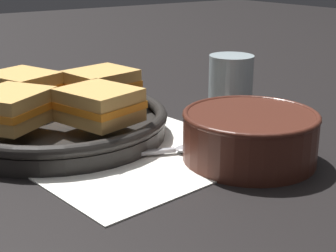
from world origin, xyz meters
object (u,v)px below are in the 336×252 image
at_px(sandwich_far_right, 99,105).
at_px(drinking_glass, 231,83).
at_px(soup_bowl, 250,133).
at_px(sandwich_far_left, 11,108).
at_px(sandwich_near_left, 99,85).
at_px(sandwich_near_right, 22,87).
at_px(skillet, 60,123).
at_px(spoon, 177,149).

bearing_deg(sandwich_far_right, drinking_glass, 7.92).
xyz_separation_m(soup_bowl, drinking_glass, (0.14, 0.19, 0.01)).
xyz_separation_m(sandwich_far_left, drinking_glass, (0.39, -0.02, -0.02)).
bearing_deg(sandwich_near_left, sandwich_far_right, -118.14).
relative_size(sandwich_near_left, sandwich_near_right, 0.92).
relative_size(sandwich_near_left, drinking_glass, 1.17).
distance_m(sandwich_near_left, drinking_glass, 0.23).
bearing_deg(sandwich_far_left, drinking_glass, -2.51).
height_order(skillet, drinking_glass, drinking_glass).
xyz_separation_m(skillet, sandwich_far_left, (-0.08, -0.03, 0.04)).
distance_m(skillet, sandwich_near_left, 0.09).
bearing_deg(skillet, spoon, -59.19).
distance_m(soup_bowl, skillet, 0.29).
height_order(skillet, sandwich_far_right, sandwich_far_right).
bearing_deg(spoon, skillet, 140.60).
bearing_deg(soup_bowl, sandwich_far_right, 132.16).
distance_m(soup_bowl, sandwich_far_left, 0.32).
relative_size(sandwich_near_right, sandwich_far_left, 0.94).
xyz_separation_m(sandwich_near_left, sandwich_far_right, (-0.06, -0.10, 0.00)).
relative_size(sandwich_near_left, sandwich_far_right, 0.95).
distance_m(spoon, skillet, 0.19).
bearing_deg(sandwich_near_left, spoon, -84.53).
bearing_deg(sandwich_near_right, sandwich_far_left, -118.14).
height_order(sandwich_near_left, sandwich_far_right, same).
relative_size(spoon, sandwich_near_right, 1.15).
xyz_separation_m(sandwich_far_right, drinking_glass, (0.28, 0.04, -0.02)).
bearing_deg(sandwich_far_left, sandwich_near_right, 61.86).
distance_m(soup_bowl, sandwich_near_right, 0.37).
distance_m(spoon, sandwich_near_left, 0.20).
height_order(spoon, sandwich_far_right, sandwich_far_right).
height_order(sandwich_far_left, sandwich_far_right, same).
height_order(skillet, sandwich_near_right, sandwich_near_right).
relative_size(soup_bowl, sandwich_near_right, 1.44).
height_order(soup_bowl, sandwich_far_left, sandwich_far_left).
xyz_separation_m(sandwich_near_left, sandwich_far_left, (-0.16, -0.05, 0.00)).
bearing_deg(spoon, sandwich_near_right, 136.57).
distance_m(sandwich_near_right, drinking_glass, 0.35).
relative_size(sandwich_near_left, sandwich_far_left, 0.86).
relative_size(sandwich_far_left, sandwich_far_right, 1.10).
height_order(sandwich_near_left, sandwich_near_right, same).
bearing_deg(drinking_glass, sandwich_far_left, 177.49).
bearing_deg(sandwich_near_left, skillet, -164.56).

